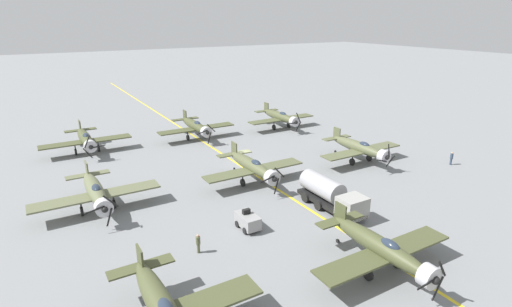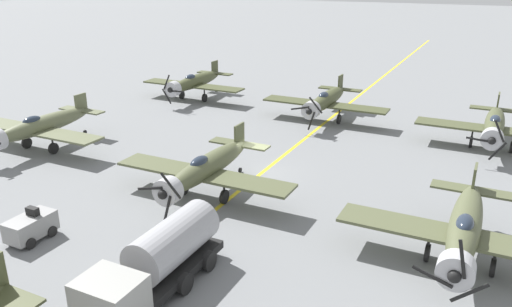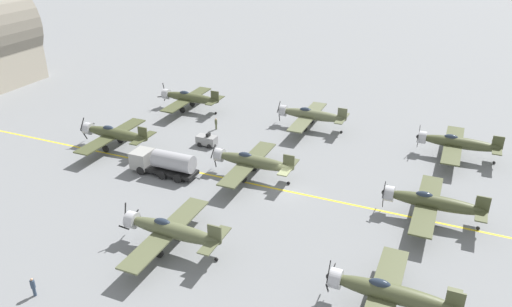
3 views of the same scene
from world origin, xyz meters
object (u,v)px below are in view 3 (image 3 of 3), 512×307
object	(u,v)px
airplane_far_right	(189,98)
tow_tractor	(207,140)
airplane_mid_left	(170,230)
airplane_near_left	(389,293)
ground_crew_walking	(216,123)
airplane_near_center	(431,202)
airplane_near_right	(457,143)
ground_crew_inspecting	(33,286)
fuel_tanker	(164,162)
airplane_mid_center	(251,161)
airplane_mid_right	(310,115)
airplane_far_center	(114,134)

from	to	relation	value
airplane_far_right	tow_tractor	bearing A→B (deg)	-142.30
airplane_far_right	airplane_mid_left	world-z (taller)	airplane_mid_left
airplane_near_left	ground_crew_walking	bearing A→B (deg)	29.49
airplane_near_center	airplane_far_right	bearing A→B (deg)	78.68
airplane_near_right	airplane_near_center	bearing A→B (deg)	165.63
airplane_far_right	ground_crew_inspecting	world-z (taller)	airplane_far_right
ground_crew_inspecting	airplane_near_center	bearing A→B (deg)	-49.29
airplane_far_right	ground_crew_inspecting	xyz separation A→B (m)	(-41.12, -9.70, -1.08)
ground_crew_walking	airplane_near_center	bearing A→B (deg)	-112.14
fuel_tanker	airplane_near_center	bearing A→B (deg)	-85.89
airplane_far_right	airplane_mid_center	size ratio (longest dim) A/B	1.00
airplane_near_right	airplane_mid_right	xyz separation A→B (m)	(1.98, 19.40, 0.00)
ground_crew_inspecting	airplane_mid_left	bearing A→B (deg)	-34.88
airplane_far_right	airplane_far_center	world-z (taller)	airplane_far_right
airplane_far_right	tow_tractor	world-z (taller)	airplane_far_right
airplane_far_right	ground_crew_inspecting	size ratio (longest dim) A/B	7.02
airplane_far_right	ground_crew_inspecting	bearing A→B (deg)	-168.55
tow_tractor	ground_crew_walking	size ratio (longest dim) A/B	1.57
airplane_mid_left	tow_tractor	xyz separation A→B (m)	(20.99, 7.65, -1.22)
airplane_near_left	airplane_far_right	bearing A→B (deg)	30.98
airplane_mid_right	ground_crew_walking	bearing A→B (deg)	106.45
ground_crew_inspecting	airplane_mid_center	bearing A→B (deg)	-17.45
airplane_near_right	airplane_mid_center	world-z (taller)	same
airplane_mid_center	ground_crew_inspecting	xyz separation A→B (m)	(-24.92, 7.83, -1.08)
airplane_far_center	airplane_mid_center	distance (m)	19.35
ground_crew_inspecting	airplane_far_right	bearing A→B (deg)	13.27
airplane_near_left	tow_tractor	world-z (taller)	airplane_near_left
airplane_near_left	tow_tractor	xyz separation A→B (m)	(21.58, 26.97, -1.22)
airplane_near_right	ground_crew_inspecting	size ratio (longest dim) A/B	7.02
airplane_near_center	airplane_mid_left	bearing A→B (deg)	137.82
airplane_near_center	ground_crew_inspecting	xyz separation A→B (m)	(-23.72, 27.56, -1.08)
airplane_mid_center	ground_crew_walking	xyz separation A→B (m)	(10.97, 10.21, -1.11)
airplane_near_center	airplane_near_right	distance (m)	15.87
ground_crew_walking	ground_crew_inspecting	world-z (taller)	ground_crew_inspecting
airplane_far_center	tow_tractor	xyz separation A→B (m)	(5.32, -10.54, -1.22)
airplane_far_right	airplane_mid_right	bearing A→B (deg)	-90.69
airplane_near_left	airplane_far_center	xyz separation A→B (m)	(16.27, 37.51, 0.00)
airplane_mid_left	fuel_tanker	bearing A→B (deg)	28.37
tow_tractor	airplane_far_center	bearing A→B (deg)	116.77
airplane_far_right	airplane_mid_left	size ratio (longest dim) A/B	1.00
tow_tractor	ground_crew_walking	xyz separation A→B (m)	(5.35, 1.40, 0.11)
airplane_near_center	ground_crew_inspecting	bearing A→B (deg)	144.42
airplane_near_left	tow_tractor	distance (m)	34.56
airplane_near_right	fuel_tanker	xyz separation A→B (m)	(-17.91, 30.78, -0.50)
airplane_mid_center	fuel_tanker	bearing A→B (deg)	102.19
airplane_far_center	airplane_mid_center	xyz separation A→B (m)	(-0.31, -19.35, 0.00)
airplane_far_center	airplane_near_right	bearing A→B (deg)	-80.29
ground_crew_walking	ground_crew_inspecting	bearing A→B (deg)	-176.21
tow_tractor	ground_crew_inspecting	distance (m)	30.57
airplane_mid_left	ground_crew_walking	size ratio (longest dim) A/B	7.23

